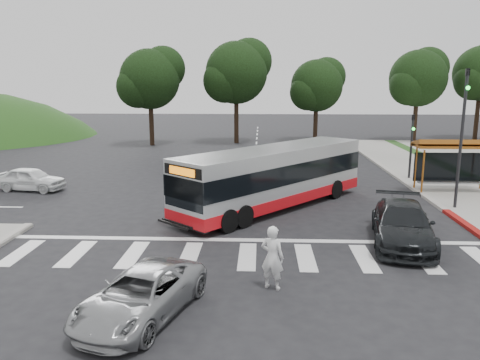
# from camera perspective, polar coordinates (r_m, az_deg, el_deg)

# --- Properties ---
(ground) EXTENTS (140.00, 140.00, 0.00)m
(ground) POSITION_cam_1_polar(r_m,az_deg,el_deg) (21.08, 1.30, -4.41)
(ground) COLOR black
(ground) RESTS_ON ground
(sidewalk_east) EXTENTS (4.00, 40.00, 0.12)m
(sidewalk_east) POSITION_cam_1_polar(r_m,az_deg,el_deg) (30.71, 22.64, -0.06)
(sidewalk_east) COLOR gray
(sidewalk_east) RESTS_ON ground
(curb_east) EXTENTS (0.30, 40.00, 0.15)m
(curb_east) POSITION_cam_1_polar(r_m,az_deg,el_deg) (30.08, 19.07, 0.01)
(curb_east) COLOR #9E9991
(curb_east) RESTS_ON ground
(curb_east_red) EXTENTS (0.32, 6.00, 0.15)m
(curb_east_red) POSITION_cam_1_polar(r_m,az_deg,el_deg) (20.97, 26.70, -5.57)
(curb_east_red) COLOR maroon
(curb_east_red) RESTS_ON ground
(crosswalk_ladder) EXTENTS (18.00, 2.60, 0.01)m
(crosswalk_ladder) POSITION_cam_1_polar(r_m,az_deg,el_deg) (16.34, 0.90, -9.28)
(crosswalk_ladder) COLOR silver
(crosswalk_ladder) RESTS_ON ground
(bus_shelter) EXTENTS (4.20, 1.60, 2.86)m
(bus_shelter) POSITION_cam_1_polar(r_m,az_deg,el_deg) (27.61, 24.65, 3.37)
(bus_shelter) COLOR #9C561A
(bus_shelter) RESTS_ON sidewalk_east
(traffic_signal_ne_tall) EXTENTS (0.18, 0.37, 6.50)m
(traffic_signal_ne_tall) POSITION_cam_1_polar(r_m,az_deg,el_deg) (23.67, 25.49, 5.80)
(traffic_signal_ne_tall) COLOR black
(traffic_signal_ne_tall) RESTS_ON ground
(traffic_signal_ne_short) EXTENTS (0.18, 0.37, 4.00)m
(traffic_signal_ne_short) POSITION_cam_1_polar(r_m,az_deg,el_deg) (30.35, 20.20, 4.63)
(traffic_signal_ne_short) COLOR black
(traffic_signal_ne_short) RESTS_ON ground
(tree_ne_a) EXTENTS (6.16, 5.74, 9.30)m
(tree_ne_a) POSITION_cam_1_polar(r_m,az_deg,el_deg) (50.78, 20.96, 11.61)
(tree_ne_a) COLOR black
(tree_ne_a) RESTS_ON parking_lot
(tree_north_a) EXTENTS (6.60, 6.15, 10.17)m
(tree_north_a) POSITION_cam_1_polar(r_m,az_deg,el_deg) (46.38, -0.35, 13.07)
(tree_north_a) COLOR black
(tree_north_a) RESTS_ON ground
(tree_north_b) EXTENTS (5.72, 5.33, 8.43)m
(tree_north_b) POSITION_cam_1_polar(r_m,az_deg,el_deg) (48.63, 9.41, 11.37)
(tree_north_b) COLOR black
(tree_north_b) RESTS_ON ground
(tree_north_c) EXTENTS (6.16, 5.74, 9.30)m
(tree_north_c) POSITION_cam_1_polar(r_m,az_deg,el_deg) (45.50, -10.83, 12.10)
(tree_north_c) COLOR black
(tree_north_c) RESTS_ON ground
(transit_bus) EXTENTS (9.16, 9.98, 2.88)m
(transit_bus) POSITION_cam_1_polar(r_m,az_deg,el_deg) (22.23, 4.23, 0.24)
(transit_bus) COLOR #AFB1B4
(transit_bus) RESTS_ON ground
(pedestrian) EXTENTS (0.81, 0.69, 1.89)m
(pedestrian) POSITION_cam_1_polar(r_m,az_deg,el_deg) (13.66, 3.97, -9.39)
(pedestrian) COLOR white
(pedestrian) RESTS_ON ground
(dark_sedan) EXTENTS (3.03, 5.44, 1.49)m
(dark_sedan) POSITION_cam_1_polar(r_m,az_deg,el_deg) (18.37, 19.19, -5.11)
(dark_sedan) COLOR black
(dark_sedan) RESTS_ON ground
(silver_suv_south) EXTENTS (3.20, 4.70, 1.19)m
(silver_suv_south) POSITION_cam_1_polar(r_m,az_deg,el_deg) (12.48, -11.99, -13.51)
(silver_suv_south) COLOR gray
(silver_suv_south) RESTS_ON ground
(west_car_white) EXTENTS (3.99, 2.13, 1.29)m
(west_car_white) POSITION_cam_1_polar(r_m,az_deg,el_deg) (28.38, -24.17, 0.12)
(west_car_white) COLOR white
(west_car_white) RESTS_ON ground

